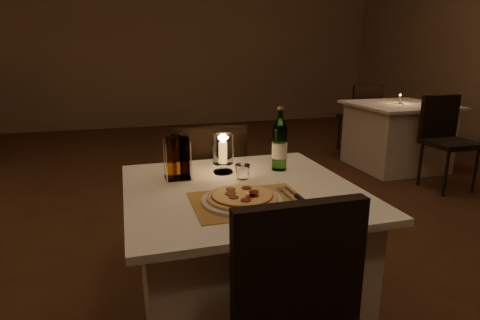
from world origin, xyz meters
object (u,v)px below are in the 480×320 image
object	(u,v)px
tumbler	(243,172)
water_bottle	(280,145)
main_table	(241,262)
hurricane_candle	(223,151)
neighbor_table_right	(396,136)
plate	(242,200)
chair_far	(209,180)
pizza	(242,197)

from	to	relation	value
tumbler	water_bottle	distance (m)	0.26
main_table	hurricane_candle	xyz separation A→B (m)	(-0.02, 0.23, 0.48)
tumbler	neighbor_table_right	size ratio (longest dim) A/B	0.07
main_table	plate	bearing A→B (deg)	-105.52
water_bottle	hurricane_candle	size ratio (longest dim) A/B	1.65
tumbler	neighbor_table_right	world-z (taller)	tumbler
water_bottle	chair_far	bearing A→B (deg)	117.40
neighbor_table_right	plate	bearing A→B (deg)	-136.82
water_bottle	neighbor_table_right	bearing A→B (deg)	41.83
chair_far	water_bottle	xyz separation A→B (m)	(0.26, -0.50, 0.32)
plate	hurricane_candle	bearing A→B (deg)	86.42
chair_far	hurricane_candle	bearing A→B (deg)	-92.88
chair_far	tumbler	bearing A→B (deg)	-86.09
pizza	neighbor_table_right	world-z (taller)	pizza
tumbler	water_bottle	world-z (taller)	water_bottle
tumbler	plate	bearing A→B (deg)	-107.06
plate	pizza	bearing A→B (deg)	106.77
main_table	neighbor_table_right	world-z (taller)	same
chair_far	water_bottle	distance (m)	0.65
main_table	plate	world-z (taller)	plate
neighbor_table_right	tumbler	bearing A→B (deg)	-139.53
main_table	neighbor_table_right	distance (m)	3.35
chair_far	main_table	bearing A→B (deg)	-90.00
chair_far	water_bottle	bearing A→B (deg)	-62.60
tumbler	neighbor_table_right	bearing A→B (deg)	40.47
main_table	tumbler	size ratio (longest dim) A/B	14.34
tumbler	main_table	bearing A→B (deg)	-109.39
chair_far	plate	world-z (taller)	chair_far
plate	neighbor_table_right	distance (m)	3.53
main_table	chair_far	size ratio (longest dim) A/B	1.11
plate	hurricane_candle	size ratio (longest dim) A/B	1.67
plate	main_table	bearing A→B (deg)	74.48
pizza	neighbor_table_right	xyz separation A→B (m)	(2.56, 2.40, -0.39)
main_table	hurricane_candle	size ratio (longest dim) A/B	5.20
pizza	water_bottle	distance (m)	0.51
plate	tumbler	world-z (taller)	tumbler
hurricane_candle	chair_far	bearing A→B (deg)	87.12
plate	hurricane_candle	distance (m)	0.42
main_table	neighbor_table_right	bearing A→B (deg)	41.53
tumbler	neighbor_table_right	xyz separation A→B (m)	(2.47, 2.11, -0.40)
main_table	chair_far	bearing A→B (deg)	90.00
pizza	water_bottle	xyz separation A→B (m)	(0.31, 0.39, 0.10)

